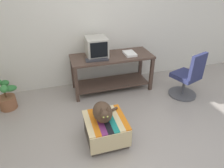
{
  "coord_description": "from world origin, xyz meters",
  "views": [
    {
      "loc": [
        -0.79,
        -1.75,
        2.12
      ],
      "look_at": [
        -0.01,
        0.85,
        0.55
      ],
      "focal_mm": 32.11,
      "sensor_mm": 36.0,
      "label": 1
    }
  ],
  "objects_px": {
    "keyboard": "(97,60)",
    "book": "(130,54)",
    "desk": "(112,67)",
    "office_chair": "(188,78)",
    "ottoman_with_blanket": "(106,129)",
    "tv_monitor": "(96,47)",
    "cat": "(103,112)",
    "potted_plant": "(6,97)"
  },
  "relations": [
    {
      "from": "keyboard",
      "to": "book",
      "type": "bearing_deg",
      "value": 11.22
    },
    {
      "from": "desk",
      "to": "book",
      "type": "bearing_deg",
      "value": -7.6
    },
    {
      "from": "office_chair",
      "to": "keyboard",
      "type": "bearing_deg",
      "value": -37.6
    },
    {
      "from": "ottoman_with_blanket",
      "to": "office_chair",
      "type": "relative_size",
      "value": 0.65
    },
    {
      "from": "tv_monitor",
      "to": "ottoman_with_blanket",
      "type": "xyz_separation_m",
      "value": [
        -0.22,
        -1.41,
        -0.7
      ]
    },
    {
      "from": "cat",
      "to": "tv_monitor",
      "type": "bearing_deg",
      "value": 82.98
    },
    {
      "from": "cat",
      "to": "office_chair",
      "type": "xyz_separation_m",
      "value": [
        1.77,
        0.64,
        -0.1
      ]
    },
    {
      "from": "keyboard",
      "to": "ottoman_with_blanket",
      "type": "bearing_deg",
      "value": -94.9
    },
    {
      "from": "desk",
      "to": "book",
      "type": "height_order",
      "value": "book"
    },
    {
      "from": "office_chair",
      "to": "potted_plant",
      "type": "bearing_deg",
      "value": -28.57
    },
    {
      "from": "tv_monitor",
      "to": "cat",
      "type": "height_order",
      "value": "tv_monitor"
    },
    {
      "from": "desk",
      "to": "keyboard",
      "type": "distance_m",
      "value": 0.41
    },
    {
      "from": "ottoman_with_blanket",
      "to": "potted_plant",
      "type": "xyz_separation_m",
      "value": [
        -1.43,
        1.2,
        0.06
      ]
    },
    {
      "from": "book",
      "to": "cat",
      "type": "relative_size",
      "value": 0.71
    },
    {
      "from": "keyboard",
      "to": "office_chair",
      "type": "bearing_deg",
      "value": -15.42
    },
    {
      "from": "potted_plant",
      "to": "book",
      "type": "bearing_deg",
      "value": 2.02
    },
    {
      "from": "potted_plant",
      "to": "cat",
      "type": "bearing_deg",
      "value": -40.23
    },
    {
      "from": "book",
      "to": "cat",
      "type": "xyz_separation_m",
      "value": [
        -0.85,
        -1.27,
        -0.25
      ]
    },
    {
      "from": "ottoman_with_blanket",
      "to": "keyboard",
      "type": "bearing_deg",
      "value": 81.76
    },
    {
      "from": "desk",
      "to": "potted_plant",
      "type": "relative_size",
      "value": 2.74
    },
    {
      "from": "desk",
      "to": "cat",
      "type": "relative_size",
      "value": 3.76
    },
    {
      "from": "book",
      "to": "office_chair",
      "type": "bearing_deg",
      "value": -34.55
    },
    {
      "from": "cat",
      "to": "potted_plant",
      "type": "xyz_separation_m",
      "value": [
        -1.4,
        1.19,
        -0.24
      ]
    },
    {
      "from": "keyboard",
      "to": "potted_plant",
      "type": "relative_size",
      "value": 0.72
    },
    {
      "from": "office_chair",
      "to": "cat",
      "type": "bearing_deg",
      "value": 1.07
    },
    {
      "from": "keyboard",
      "to": "potted_plant",
      "type": "bearing_deg",
      "value": -177.04
    },
    {
      "from": "keyboard",
      "to": "potted_plant",
      "type": "distance_m",
      "value": 1.68
    },
    {
      "from": "book",
      "to": "tv_monitor",
      "type": "bearing_deg",
      "value": 167.49
    },
    {
      "from": "keyboard",
      "to": "cat",
      "type": "bearing_deg",
      "value": -96.4
    },
    {
      "from": "ottoman_with_blanket",
      "to": "cat",
      "type": "xyz_separation_m",
      "value": [
        -0.03,
        0.01,
        0.3
      ]
    },
    {
      "from": "book",
      "to": "potted_plant",
      "type": "xyz_separation_m",
      "value": [
        -2.26,
        -0.08,
        -0.49
      ]
    },
    {
      "from": "ottoman_with_blanket",
      "to": "potted_plant",
      "type": "distance_m",
      "value": 1.87
    },
    {
      "from": "cat",
      "to": "office_chair",
      "type": "bearing_deg",
      "value": 23.01
    },
    {
      "from": "cat",
      "to": "office_chair",
      "type": "relative_size",
      "value": 0.46
    },
    {
      "from": "tv_monitor",
      "to": "cat",
      "type": "relative_size",
      "value": 1.03
    },
    {
      "from": "desk",
      "to": "tv_monitor",
      "type": "height_order",
      "value": "tv_monitor"
    },
    {
      "from": "keyboard",
      "to": "office_chair",
      "type": "distance_m",
      "value": 1.69
    },
    {
      "from": "tv_monitor",
      "to": "book",
      "type": "xyz_separation_m",
      "value": [
        0.61,
        -0.13,
        -0.15
      ]
    },
    {
      "from": "desk",
      "to": "keyboard",
      "type": "height_order",
      "value": "keyboard"
    },
    {
      "from": "desk",
      "to": "keyboard",
      "type": "xyz_separation_m",
      "value": [
        -0.31,
        -0.14,
        0.24
      ]
    },
    {
      "from": "ottoman_with_blanket",
      "to": "cat",
      "type": "relative_size",
      "value": 1.42
    },
    {
      "from": "desk",
      "to": "keyboard",
      "type": "bearing_deg",
      "value": -156.39
    }
  ]
}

